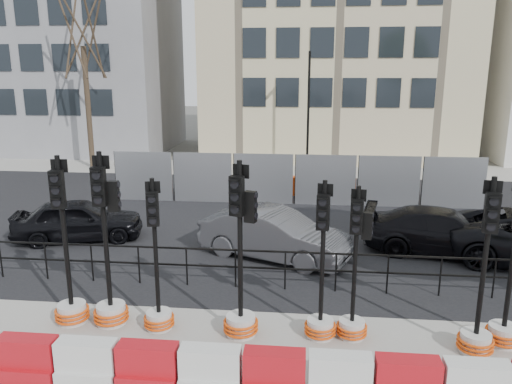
# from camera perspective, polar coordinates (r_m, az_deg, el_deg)

# --- Properties ---
(ground) EXTENTS (120.00, 120.00, 0.00)m
(ground) POSITION_cam_1_polar(r_m,az_deg,el_deg) (11.21, 3.04, -13.73)
(ground) COLOR #51514C
(ground) RESTS_ON ground
(road) EXTENTS (40.00, 14.00, 0.03)m
(road) POSITION_cam_1_polar(r_m,az_deg,el_deg) (17.70, 4.15, -3.12)
(road) COLOR black
(road) RESTS_ON ground
(sidewalk_far) EXTENTS (40.00, 4.00, 0.02)m
(sidewalk_far) POSITION_cam_1_polar(r_m,az_deg,el_deg) (26.44, 4.74, 2.59)
(sidewalk_far) COLOR gray
(sidewalk_far) RESTS_ON ground
(building_grey) EXTENTS (11.00, 9.06, 14.00)m
(building_grey) POSITION_cam_1_polar(r_m,az_deg,el_deg) (35.06, -19.34, 16.16)
(building_grey) COLOR gray
(building_grey) RESTS_ON ground
(building_cream) EXTENTS (15.00, 10.06, 18.00)m
(building_cream) POSITION_cam_1_polar(r_m,az_deg,el_deg) (32.17, 9.12, 20.59)
(building_cream) COLOR #C0AC8C
(building_cream) RESTS_ON ground
(kerb_railing) EXTENTS (18.00, 0.04, 1.00)m
(kerb_railing) POSITION_cam_1_polar(r_m,az_deg,el_deg) (12.01, 3.37, -8.16)
(kerb_railing) COLOR black
(kerb_railing) RESTS_ON ground
(heras_fencing) EXTENTS (14.33, 1.72, 2.00)m
(heras_fencing) POSITION_cam_1_polar(r_m,az_deg,el_deg) (20.23, 4.39, 1.01)
(heras_fencing) COLOR gray
(heras_fencing) RESTS_ON ground
(lamp_post_far) EXTENTS (0.12, 0.56, 6.00)m
(lamp_post_far) POSITION_cam_1_polar(r_m,az_deg,el_deg) (24.98, 6.00, 9.35)
(lamp_post_far) COLOR black
(lamp_post_far) RESTS_ON ground
(tree_bare_far) EXTENTS (2.00, 2.00, 9.00)m
(tree_bare_far) POSITION_cam_1_polar(r_m,az_deg,el_deg) (27.90, -19.20, 16.21)
(tree_bare_far) COLOR #473828
(tree_bare_far) RESTS_ON ground
(barrier_row) EXTENTS (13.60, 0.50, 0.80)m
(barrier_row) POSITION_cam_1_polar(r_m,az_deg,el_deg) (8.62, 2.10, -20.22)
(barrier_row) COLOR red
(barrier_row) RESTS_ON ground
(traffic_signal_a) EXTENTS (0.70, 0.70, 3.57)m
(traffic_signal_a) POSITION_cam_1_polar(r_m,az_deg,el_deg) (11.19, -20.52, -10.51)
(traffic_signal_a) COLOR beige
(traffic_signal_a) RESTS_ON ground
(traffic_signal_b) EXTENTS (0.72, 0.72, 3.65)m
(traffic_signal_b) POSITION_cam_1_polar(r_m,az_deg,el_deg) (10.83, -16.40, -10.24)
(traffic_signal_b) COLOR beige
(traffic_signal_b) RESTS_ON ground
(traffic_signal_c) EXTENTS (0.63, 0.63, 3.17)m
(traffic_signal_c) POSITION_cam_1_polar(r_m,az_deg,el_deg) (10.50, -11.14, -11.99)
(traffic_signal_c) COLOR beige
(traffic_signal_c) RESTS_ON ground
(traffic_signal_d) EXTENTS (0.70, 0.70, 3.57)m
(traffic_signal_d) POSITION_cam_1_polar(r_m,az_deg,el_deg) (10.00, -1.75, -11.86)
(traffic_signal_d) COLOR beige
(traffic_signal_d) RESTS_ON ground
(traffic_signal_e) EXTENTS (0.63, 0.63, 3.20)m
(traffic_signal_e) POSITION_cam_1_polar(r_m,az_deg,el_deg) (10.10, 7.41, -12.91)
(traffic_signal_e) COLOR beige
(traffic_signal_e) RESTS_ON ground
(traffic_signal_f) EXTENTS (0.61, 0.61, 3.10)m
(traffic_signal_f) POSITION_cam_1_polar(r_m,az_deg,el_deg) (10.15, 11.07, -12.43)
(traffic_signal_f) COLOR beige
(traffic_signal_f) RESTS_ON ground
(traffic_signal_g) EXTENTS (0.67, 0.67, 3.40)m
(traffic_signal_g) POSITION_cam_1_polar(r_m,az_deg,el_deg) (10.35, 24.04, -13.14)
(traffic_signal_g) COLOR beige
(traffic_signal_g) RESTS_ON ground
(traffic_signal_h) EXTENTS (0.67, 0.67, 3.38)m
(traffic_signal_h) POSITION_cam_1_polar(r_m,az_deg,el_deg) (10.85, 26.69, -12.18)
(traffic_signal_h) COLOR beige
(traffic_signal_h) RESTS_ON ground
(car_a) EXTENTS (3.55, 4.66, 1.31)m
(car_a) POSITION_cam_1_polar(r_m,az_deg,el_deg) (16.38, -19.64, -3.00)
(car_a) COLOR black
(car_a) RESTS_ON ground
(car_b) EXTENTS (4.46, 5.27, 1.39)m
(car_b) POSITION_cam_1_polar(r_m,az_deg,el_deg) (13.97, 2.09, -4.87)
(car_b) COLOR #424246
(car_b) RESTS_ON ground
(car_c) EXTENTS (3.60, 5.22, 1.31)m
(car_c) POSITION_cam_1_polar(r_m,az_deg,el_deg) (15.25, 20.74, -4.34)
(car_c) COLOR black
(car_c) RESTS_ON ground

